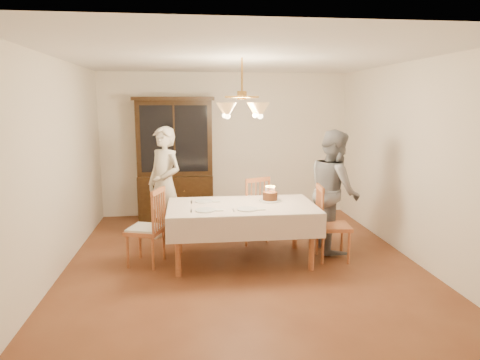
{
  "coord_description": "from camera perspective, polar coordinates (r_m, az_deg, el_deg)",
  "views": [
    {
      "loc": [
        -0.66,
        -5.34,
        2.05
      ],
      "look_at": [
        0.0,
        0.2,
        1.05
      ],
      "focal_mm": 32.0,
      "sensor_mm": 36.0,
      "label": 1
    }
  ],
  "objects": [
    {
      "name": "place_setting_far_left",
      "position": [
        5.72,
        -4.69,
        -2.85
      ],
      "size": [
        0.38,
        0.23,
        0.02
      ],
      "color": "white",
      "rests_on": "dining_table"
    },
    {
      "name": "chandelier",
      "position": [
        5.38,
        0.26,
        9.39
      ],
      "size": [
        0.62,
        0.62,
        0.73
      ],
      "color": "#BF8C3F",
      "rests_on": "ground"
    },
    {
      "name": "adult_in_grey",
      "position": [
        6.12,
        12.43,
        -1.37
      ],
      "size": [
        0.66,
        0.84,
        1.7
      ],
      "primitive_type": "imported",
      "rotation": [
        0.0,
        0.0,
        1.56
      ],
      "color": "slate",
      "rests_on": "ground"
    },
    {
      "name": "elderly_woman",
      "position": [
        6.47,
        -10.01,
        -0.58
      ],
      "size": [
        0.73,
        0.74,
        1.72
      ],
      "primitive_type": "imported",
      "rotation": [
        0.0,
        0.0,
        -0.8
      ],
      "color": "#F0E4CB",
      "rests_on": "ground"
    },
    {
      "name": "room_shell",
      "position": [
        5.4,
        0.25,
        5.19
      ],
      "size": [
        5.0,
        5.0,
        5.0
      ],
      "color": "white",
      "rests_on": "ground"
    },
    {
      "name": "chair_left_end",
      "position": [
        5.63,
        -12.41,
        -6.54
      ],
      "size": [
        0.54,
        0.55,
        1.0
      ],
      "color": "#964E2B",
      "rests_on": "ground"
    },
    {
      "name": "birthday_cake",
      "position": [
        5.76,
        4.04,
        -2.25
      ],
      "size": [
        0.3,
        0.3,
        0.2
      ],
      "color": "white",
      "rests_on": "dining_table"
    },
    {
      "name": "china_hutch",
      "position": [
        7.66,
        -8.63,
        2.49
      ],
      "size": [
        1.38,
        0.54,
        2.16
      ],
      "color": "black",
      "rests_on": "ground"
    },
    {
      "name": "ground",
      "position": [
        5.75,
        0.24,
        -10.7
      ],
      "size": [
        5.0,
        5.0,
        0.0
      ],
      "primitive_type": "plane",
      "color": "brown",
      "rests_on": "ground"
    },
    {
      "name": "chair_far_side",
      "position": [
        6.4,
        1.54,
        -4.39
      ],
      "size": [
        0.57,
        0.56,
        1.0
      ],
      "color": "#964E2B",
      "rests_on": "ground"
    },
    {
      "name": "chair_right_end",
      "position": [
        5.81,
        12.2,
        -6.14
      ],
      "size": [
        0.46,
        0.48,
        1.0
      ],
      "color": "#964E2B",
      "rests_on": "ground"
    },
    {
      "name": "place_setting_near_left",
      "position": [
        5.25,
        -4.51,
        -4.03
      ],
      "size": [
        0.4,
        0.25,
        0.02
      ],
      "color": "white",
      "rests_on": "dining_table"
    },
    {
      "name": "place_setting_near_right",
      "position": [
        5.28,
        1.1,
        -3.92
      ],
      "size": [
        0.4,
        0.25,
        0.02
      ],
      "color": "white",
      "rests_on": "dining_table"
    },
    {
      "name": "dining_table",
      "position": [
        5.55,
        0.25,
        -4.1
      ],
      "size": [
        1.9,
        1.1,
        0.76
      ],
      "color": "#964E2B",
      "rests_on": "ground"
    }
  ]
}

